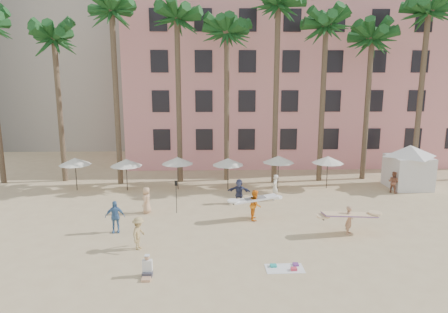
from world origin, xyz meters
The scene contains 11 objects.
ground centered at (0.00, 0.00, 0.00)m, with size 120.00×120.00×0.00m, color #D1B789.
pink_hotel centered at (7.00, 26.00, 8.00)m, with size 35.00×14.00×16.00m, color pink.
palm_row centered at (0.51, 15.00, 12.97)m, with size 44.40×5.40×16.30m.
umbrella_row centered at (-3.00, 12.50, 2.33)m, with size 22.50×2.70×2.73m.
cabana centered at (13.55, 12.52, 2.07)m, with size 4.62×4.62×3.50m.
beach_towel centered at (1.23, -0.98, 0.03)m, with size 1.82×1.04×0.14m.
carrier_yellow centered at (5.60, 3.09, 0.96)m, with size 3.25×1.20×1.67m.
carrier_white centered at (0.46, 5.61, 1.01)m, with size 2.98×1.45×1.92m.
beachgoers centered at (-1.63, 6.60, 0.89)m, with size 20.76×10.96×1.91m.
paddle centered at (-4.61, 6.90, 1.41)m, with size 0.18×0.04×2.23m.
seated_man centered at (-5.18, -1.59, 0.35)m, with size 0.45×0.78×1.01m.
Camera 1 is at (-2.16, -18.33, 8.97)m, focal length 32.00 mm.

